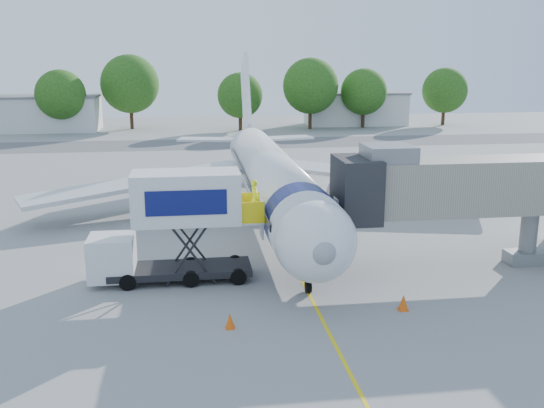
{
  "coord_description": "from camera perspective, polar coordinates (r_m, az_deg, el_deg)",
  "views": [
    {
      "loc": [
        -5.36,
        -35.97,
        10.86
      ],
      "look_at": [
        -1.07,
        -4.68,
        3.2
      ],
      "focal_mm": 40.0,
      "sensor_mm": 36.0,
      "label": 1
    }
  ],
  "objects": [
    {
      "name": "tree_f",
      "position": [
        97.82,
        8.63,
        10.4
      ],
      "size": [
        7.24,
        7.24,
        9.24
      ],
      "color": "#382314",
      "rests_on": "ground"
    },
    {
      "name": "outbuilding_right",
      "position": [
        102.05,
        7.87,
        8.9
      ],
      "size": [
        16.4,
        7.4,
        5.3
      ],
      "color": "silver",
      "rests_on": "ground"
    },
    {
      "name": "tree_e",
      "position": [
        94.69,
        3.64,
        11.03
      ],
      "size": [
        8.52,
        8.52,
        10.87
      ],
      "color": "#382314",
      "rests_on": "ground"
    },
    {
      "name": "ground_tug",
      "position": [
        21.19,
        -0.97,
        -14.88
      ],
      "size": [
        3.99,
        3.03,
        1.42
      ],
      "rotation": [
        0.0,
        0.0,
        -0.38
      ],
      "color": "silver",
      "rests_on": "ground"
    },
    {
      "name": "tree_b",
      "position": [
        94.48,
        -19.28,
        9.69
      ],
      "size": [
        7.22,
        7.22,
        9.2
      ],
      "color": "#382314",
      "rests_on": "ground"
    },
    {
      "name": "aircraft",
      "position": [
        41.21,
        -0.19,
        2.56
      ],
      "size": [
        34.17,
        37.73,
        11.35
      ],
      "color": "white",
      "rests_on": "ground"
    },
    {
      "name": "safety_cone_b",
      "position": [
        25.41,
        -3.98,
        -10.93
      ],
      "size": [
        0.41,
        0.41,
        0.66
      ],
      "color": "#E4510C",
      "rests_on": "ground"
    },
    {
      "name": "taxiway_strip",
      "position": [
        78.9,
        -3.85,
        5.7
      ],
      "size": [
        120.0,
        10.0,
        0.01
      ],
      "primitive_type": "cube",
      "color": "#59595B",
      "rests_on": "ground"
    },
    {
      "name": "tree_c",
      "position": [
        97.06,
        -13.24,
        10.94
      ],
      "size": [
        8.9,
        8.9,
        11.35
      ],
      "color": "#382314",
      "rests_on": "ground"
    },
    {
      "name": "tree_d",
      "position": [
        92.76,
        -3.02,
        10.17
      ],
      "size": [
        6.82,
        6.82,
        8.7
      ],
      "color": "#382314",
      "rests_on": "ground"
    },
    {
      "name": "outbuilding_left",
      "position": [
        98.94,
        -21.22,
        7.97
      ],
      "size": [
        18.4,
        8.4,
        5.3
      ],
      "color": "silver",
      "rests_on": "ground"
    },
    {
      "name": "catering_hiloader",
      "position": [
        30.09,
        -9.23,
        -2.16
      ],
      "size": [
        8.5,
        2.44,
        5.5
      ],
      "color": "black",
      "rests_on": "ground"
    },
    {
      "name": "guidance_line",
      "position": [
        37.95,
        0.64,
        -2.99
      ],
      "size": [
        0.15,
        70.0,
        0.01
      ],
      "primitive_type": "cube",
      "color": "yellow",
      "rests_on": "ground"
    },
    {
      "name": "ground",
      "position": [
        37.95,
        0.64,
        -2.99
      ],
      "size": [
        160.0,
        160.0,
        0.0
      ],
      "primitive_type": "plane",
      "color": "gray",
      "rests_on": "ground"
    },
    {
      "name": "safety_cone_a",
      "position": [
        27.64,
        12.26,
        -9.05
      ],
      "size": [
        0.46,
        0.46,
        0.73
      ],
      "color": "#E4510C",
      "rests_on": "ground"
    },
    {
      "name": "jet_bridge",
      "position": [
        32.55,
        16.59,
        1.51
      ],
      "size": [
        13.9,
        3.2,
        6.6
      ],
      "color": "gray",
      "rests_on": "ground"
    },
    {
      "name": "tree_g",
      "position": [
        104.09,
        15.95,
        10.25
      ],
      "size": [
        7.29,
        7.29,
        9.29
      ],
      "color": "#382314",
      "rests_on": "ground"
    }
  ]
}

